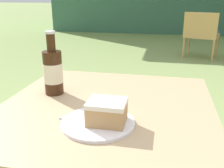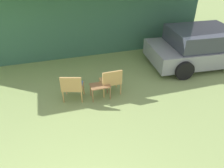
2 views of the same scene
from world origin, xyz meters
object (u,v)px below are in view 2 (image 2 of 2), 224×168
at_px(wicker_chair_plain, 111,80).
at_px(garden_side_table, 100,87).
at_px(parked_car, 202,47).
at_px(wicker_chair_cushioned, 72,86).

bearing_deg(wicker_chair_plain, garden_side_table, 14.99).
bearing_deg(parked_car, wicker_chair_plain, -160.46).
xyz_separation_m(parked_car, wicker_chair_plain, (-3.74, -1.02, -0.16)).
bearing_deg(wicker_chair_cushioned, wicker_chair_plain, -163.89).
relative_size(wicker_chair_cushioned, garden_side_table, 1.47).
height_order(wicker_chair_plain, garden_side_table, wicker_chair_plain).
relative_size(parked_car, wicker_chair_cushioned, 4.98).
distance_m(wicker_chair_cushioned, wicker_chair_plain, 1.11).
bearing_deg(wicker_chair_cushioned, parked_car, -151.12).
height_order(wicker_chair_cushioned, wicker_chair_plain, same).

